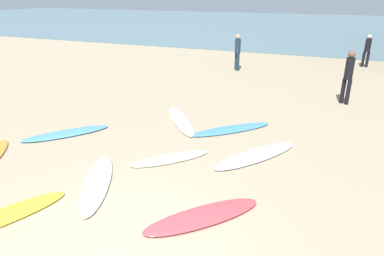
{
  "coord_description": "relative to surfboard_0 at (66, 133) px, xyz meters",
  "views": [
    {
      "loc": [
        2.73,
        -3.43,
        3.72
      ],
      "look_at": [
        -0.52,
        4.41,
        0.3
      ],
      "focal_mm": 32.05,
      "sensor_mm": 36.0,
      "label": 1
    }
  ],
  "objects": [
    {
      "name": "ground_plane",
      "position": [
        3.84,
        -3.31,
        -0.04
      ],
      "size": [
        120.0,
        120.0,
        0.0
      ],
      "primitive_type": "plane",
      "color": "tan"
    },
    {
      "name": "beachgoer_far",
      "position": [
        8.06,
        13.17,
        0.88
      ],
      "size": [
        0.34,
        0.29,
        1.65
      ],
      "rotation": [
        0.0,
        0.0,
        3.16
      ],
      "color": "black",
      "rests_on": "ground_plane"
    },
    {
      "name": "surfboard_3",
      "position": [
        1.6,
        -3.37,
        -0.01
      ],
      "size": [
        1.4,
        2.22,
        0.06
      ],
      "primitive_type": "ellipsoid",
      "rotation": [
        0.0,
        0.0,
        2.72
      ],
      "color": "yellow",
      "rests_on": "ground_plane"
    },
    {
      "name": "surfboard_8",
      "position": [
        4.13,
        2.04,
        -0.0
      ],
      "size": [
        2.12,
        2.12,
        0.07
      ],
      "primitive_type": "ellipsoid",
      "rotation": [
        0.0,
        0.0,
        -0.79
      ],
      "color": "#498FDC",
      "rests_on": "ground_plane"
    },
    {
      "name": "ocean_water",
      "position": [
        3.84,
        35.2,
        0.0
      ],
      "size": [
        120.0,
        40.0,
        0.08
      ],
      "primitive_type": "cube",
      "color": "slate",
      "rests_on": "ground_plane"
    },
    {
      "name": "surfboard_6",
      "position": [
        2.53,
        2.14,
        -0.0
      ],
      "size": [
        1.96,
        2.37,
        0.08
      ],
      "primitive_type": "ellipsoid",
      "rotation": [
        0.0,
        0.0,
        0.65
      ],
      "color": "silver",
      "rests_on": "ground_plane"
    },
    {
      "name": "beachgoer_near",
      "position": [
        2.12,
        9.83,
        0.94
      ],
      "size": [
        0.4,
        0.4,
        1.75
      ],
      "rotation": [
        0.0,
        0.0,
        5.47
      ],
      "color": "#1E3342",
      "rests_on": "ground_plane"
    },
    {
      "name": "beachgoer_mid",
      "position": [
        7.09,
        5.99,
        1.01
      ],
      "size": [
        0.39,
        0.39,
        1.85
      ],
      "rotation": [
        0.0,
        0.0,
        5.72
      ],
      "color": "black",
      "rests_on": "ground_plane"
    },
    {
      "name": "surfboard_2",
      "position": [
        4.84,
        -2.06,
        0.0
      ],
      "size": [
        1.91,
        2.04,
        0.09
      ],
      "primitive_type": "ellipsoid",
      "rotation": [
        0.0,
        0.0,
        -0.73
      ],
      "color": "#E4464D",
      "rests_on": "ground_plane"
    },
    {
      "name": "surfboard_7",
      "position": [
        5.17,
        0.65,
        0.01
      ],
      "size": [
        1.88,
        2.43,
        0.09
      ],
      "primitive_type": "ellipsoid",
      "rotation": [
        0.0,
        0.0,
        -0.58
      ],
      "color": "white",
      "rests_on": "ground_plane"
    },
    {
      "name": "surfboard_4",
      "position": [
        2.41,
        -1.83,
        0.0
      ],
      "size": [
        1.59,
        2.4,
        0.08
      ],
      "primitive_type": "ellipsoid",
      "rotation": [
        0.0,
        0.0,
        0.48
      ],
      "color": "white",
      "rests_on": "ground_plane"
    },
    {
      "name": "surfboard_0",
      "position": [
        0.0,
        0.0,
        0.0
      ],
      "size": [
        1.89,
        2.16,
        0.08
      ],
      "primitive_type": "ellipsoid",
      "rotation": [
        0.0,
        0.0,
        2.46
      ],
      "color": "#5298D6",
      "rests_on": "ground_plane"
    },
    {
      "name": "surfboard_1",
      "position": [
        3.32,
        -0.27,
        -0.01
      ],
      "size": [
        1.69,
        1.72,
        0.07
      ],
      "primitive_type": "ellipsoid",
      "rotation": [
        0.0,
        0.0,
        2.37
      ],
      "color": "#E9EBC8",
      "rests_on": "ground_plane"
    }
  ]
}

